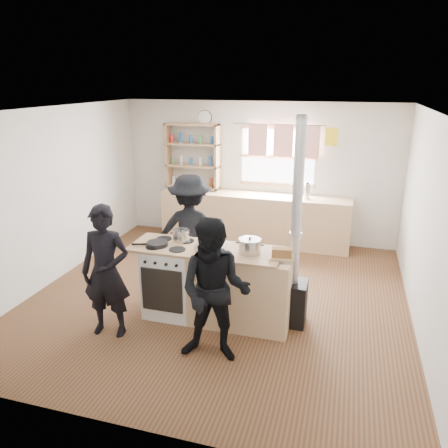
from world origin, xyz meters
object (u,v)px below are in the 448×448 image
(person_near_left, at_px, (106,272))
(flue_heater, at_px, (293,275))
(skillet_greens, at_px, (157,244))
(person_far, at_px, (190,231))
(bread_board, at_px, (282,254))
(person_near_right, at_px, (215,292))
(thermos, at_px, (307,191))
(roast_tray, at_px, (211,246))
(stockpot_stove, at_px, (181,235))
(cooking_island, at_px, (217,284))
(stockpot_counter, at_px, (250,246))

(person_near_left, bearing_deg, flue_heater, 15.20)
(skillet_greens, relative_size, person_far, 0.20)
(bread_board, xyz_separation_m, person_near_right, (-0.57, -0.72, -0.20))
(thermos, xyz_separation_m, person_near_right, (-0.56, -3.55, -0.25))
(thermos, height_order, person_near_right, person_near_right)
(thermos, height_order, roast_tray, thermos)
(thermos, bearing_deg, person_near_left, -118.99)
(thermos, bearing_deg, stockpot_stove, -116.01)
(cooking_island, height_order, stockpot_stove, stockpot_stove)
(bread_board, relative_size, person_near_right, 0.19)
(skillet_greens, distance_m, person_near_left, 0.70)
(thermos, height_order, stockpot_counter, thermos)
(roast_tray, bearing_deg, flue_heater, 8.97)
(cooking_island, height_order, skillet_greens, skillet_greens)
(roast_tray, bearing_deg, thermos, 72.87)
(skillet_greens, relative_size, flue_heater, 0.13)
(thermos, relative_size, cooking_island, 0.14)
(thermos, distance_m, flue_heater, 2.64)
(thermos, relative_size, bread_board, 0.88)
(stockpot_stove, bearing_deg, person_near_left, -127.79)
(cooking_island, xyz_separation_m, stockpot_stove, (-0.50, 0.14, 0.54))
(flue_heater, bearing_deg, person_near_right, -126.15)
(cooking_island, bearing_deg, person_near_left, -149.74)
(flue_heater, height_order, person_far, flue_heater)
(stockpot_stove, distance_m, stockpot_counter, 0.92)
(stockpot_stove, distance_m, bread_board, 1.30)
(person_near_right, bearing_deg, person_near_left, 170.28)
(stockpot_stove, bearing_deg, skillet_greens, -134.21)
(stockpot_stove, bearing_deg, bread_board, -8.54)
(flue_heater, bearing_deg, person_near_left, -158.09)
(bread_board, bearing_deg, stockpot_counter, 172.82)
(skillet_greens, distance_m, person_far, 0.95)
(cooking_island, relative_size, flue_heater, 0.79)
(thermos, height_order, cooking_island, thermos)
(stockpot_stove, xyz_separation_m, bread_board, (1.29, -0.19, -0.03))
(stockpot_stove, distance_m, person_far, 0.75)
(skillet_greens, distance_m, stockpot_counter, 1.14)
(skillet_greens, bearing_deg, cooking_island, 7.15)
(cooking_island, xyz_separation_m, stockpot_counter, (0.40, -0.01, 0.55))
(roast_tray, bearing_deg, skillet_greens, -171.44)
(roast_tray, xyz_separation_m, bread_board, (0.86, -0.06, 0.02))
(thermos, xyz_separation_m, bread_board, (0.01, -2.83, -0.05))
(cooking_island, distance_m, person_near_right, 0.87)
(flue_heater, relative_size, person_near_right, 1.60)
(cooking_island, distance_m, person_near_left, 1.33)
(thermos, distance_m, person_far, 2.41)
(roast_tray, height_order, stockpot_stove, stockpot_stove)
(stockpot_counter, distance_m, person_near_left, 1.67)
(stockpot_counter, bearing_deg, person_near_right, -103.62)
(thermos, distance_m, cooking_island, 2.93)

